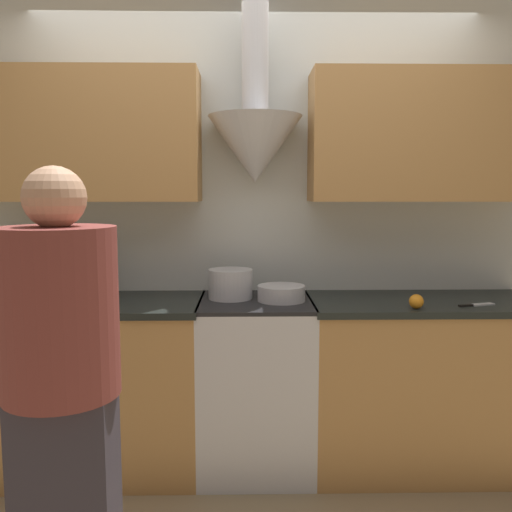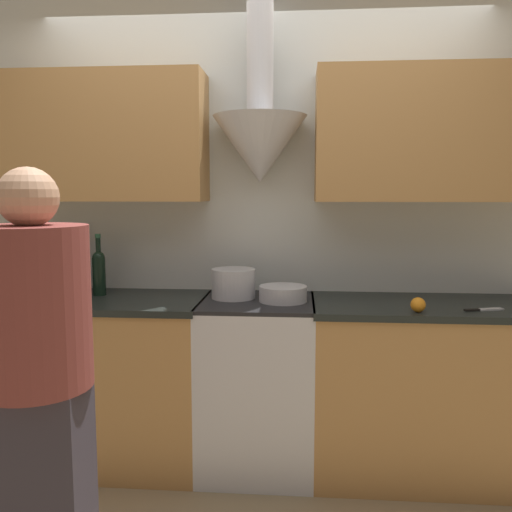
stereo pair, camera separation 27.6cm
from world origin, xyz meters
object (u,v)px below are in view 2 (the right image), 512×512
object	(u,v)px
stove_range	(258,383)
wine_bottle_3	(50,271)
wine_bottle_0	(3,269)
wine_bottle_1	(18,272)
wine_bottle_2	(37,272)
person_foreground_left	(37,387)
wine_bottle_6	(99,270)
orange_fruit	(418,305)
wine_bottle_4	(67,272)
stock_pot	(233,283)
wine_bottle_5	(80,271)
mixing_bowl	(283,294)

from	to	relation	value
stove_range	wine_bottle_3	distance (m)	1.32
wine_bottle_0	wine_bottle_1	xyz separation A→B (m)	(0.09, -0.01, -0.01)
wine_bottle_2	wine_bottle_3	bearing A→B (deg)	-0.89
wine_bottle_2	person_foreground_left	xyz separation A→B (m)	(0.63, -1.26, -0.19)
wine_bottle_6	orange_fruit	size ratio (longest dim) A/B	4.78
wine_bottle_0	wine_bottle_4	size ratio (longest dim) A/B	1.07
stove_range	stock_pot	xyz separation A→B (m)	(-0.14, 0.05, 0.54)
wine_bottle_5	stock_pot	world-z (taller)	wine_bottle_5
mixing_bowl	orange_fruit	distance (m)	0.69
stove_range	orange_fruit	world-z (taller)	orange_fruit
orange_fruit	person_foreground_left	world-z (taller)	person_foreground_left
stove_range	wine_bottle_3	world-z (taller)	wine_bottle_3
wine_bottle_0	wine_bottle_2	world-z (taller)	wine_bottle_0
wine_bottle_1	wine_bottle_2	world-z (taller)	same
stove_range	mixing_bowl	xyz separation A→B (m)	(0.14, -0.02, 0.50)
stock_pot	mixing_bowl	distance (m)	0.28
wine_bottle_5	wine_bottle_6	size ratio (longest dim) A/B	0.95
stove_range	stock_pot	bearing A→B (deg)	158.77
wine_bottle_4	wine_bottle_6	bearing A→B (deg)	-1.20
wine_bottle_3	orange_fruit	world-z (taller)	wine_bottle_3
wine_bottle_2	stock_pot	distance (m)	1.12
wine_bottle_1	wine_bottle_5	bearing A→B (deg)	-0.12
stock_pot	person_foreground_left	xyz separation A→B (m)	(-0.49, -1.24, -0.14)
wine_bottle_6	wine_bottle_3	bearing A→B (deg)	-178.95
person_foreground_left	wine_bottle_4	bearing A→B (deg)	109.58
wine_bottle_4	mixing_bowl	size ratio (longest dim) A/B	1.26
wine_bottle_6	mixing_bowl	xyz separation A→B (m)	(1.03, -0.09, -0.10)
orange_fruit	wine_bottle_4	bearing A→B (deg)	170.74
wine_bottle_6	stock_pot	distance (m)	0.76
wine_bottle_4	wine_bottle_6	world-z (taller)	wine_bottle_6
wine_bottle_1	stock_pot	size ratio (longest dim) A/B	1.37
stove_range	wine_bottle_4	size ratio (longest dim) A/B	2.91
wine_bottle_3	orange_fruit	bearing A→B (deg)	-8.57
wine_bottle_2	wine_bottle_5	bearing A→B (deg)	-3.60
wine_bottle_1	wine_bottle_2	bearing A→B (deg)	8.93
stove_range	wine_bottle_2	bearing A→B (deg)	176.73
wine_bottle_5	wine_bottle_4	bearing A→B (deg)	164.21
orange_fruit	wine_bottle_2	bearing A→B (deg)	171.74
wine_bottle_4	wine_bottle_2	bearing A→B (deg)	-177.49
stove_range	wine_bottle_6	xyz separation A→B (m)	(-0.90, 0.08, 0.60)
wine_bottle_0	wine_bottle_3	world-z (taller)	wine_bottle_3
wine_bottle_4	wine_bottle_6	size ratio (longest dim) A/B	0.92
wine_bottle_6	mixing_bowl	size ratio (longest dim) A/B	1.36
stove_range	person_foreground_left	bearing A→B (deg)	-117.86
wine_bottle_2	wine_bottle_3	world-z (taller)	wine_bottle_3
wine_bottle_0	wine_bottle_2	xyz separation A→B (m)	(0.19, 0.01, -0.01)
wine_bottle_5	wine_bottle_6	xyz separation A→B (m)	(0.10, 0.02, 0.00)
wine_bottle_3	wine_bottle_5	distance (m)	0.18
mixing_bowl	wine_bottle_0	bearing A→B (deg)	177.00
wine_bottle_3	wine_bottle_1	bearing A→B (deg)	-175.45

